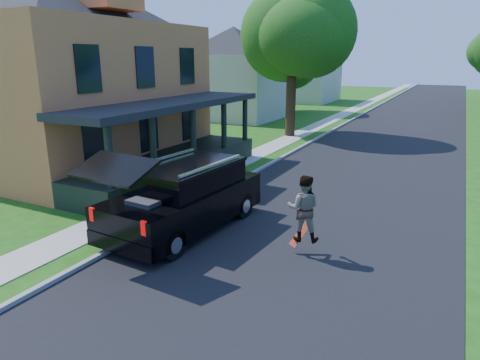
% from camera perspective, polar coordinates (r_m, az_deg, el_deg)
% --- Properties ---
extents(ground, '(140.00, 140.00, 0.00)m').
position_cam_1_polar(ground, '(9.91, 3.52, -12.75)').
color(ground, '#1C4D0F').
rests_on(ground, ground).
extents(street, '(8.00, 120.00, 0.02)m').
position_cam_1_polar(street, '(28.60, 19.87, 5.43)').
color(street, black).
rests_on(street, ground).
extents(curb, '(0.15, 120.00, 0.12)m').
position_cam_1_polar(curb, '(29.36, 12.00, 6.28)').
color(curb, gray).
rests_on(curb, ground).
extents(sidewalk, '(1.30, 120.00, 0.03)m').
position_cam_1_polar(sidewalk, '(29.79, 9.11, 6.56)').
color(sidewalk, '#9D9D95').
rests_on(sidewalk, ground).
extents(front_walk, '(6.50, 1.20, 0.03)m').
position_cam_1_polar(front_walk, '(19.62, -15.20, 1.36)').
color(front_walk, '#9D9D95').
rests_on(front_walk, ground).
extents(main_house, '(15.56, 15.56, 10.10)m').
position_cam_1_polar(main_house, '(21.42, -23.04, 15.18)').
color(main_house, '#D9753F').
rests_on(main_house, ground).
extents(neighbor_house_mid, '(12.78, 12.78, 8.30)m').
position_cam_1_polar(neighbor_house_mid, '(36.19, -0.87, 15.04)').
color(neighbor_house_mid, beige).
rests_on(neighbor_house_mid, ground).
extents(neighbor_house_far, '(12.78, 12.78, 8.30)m').
position_cam_1_polar(neighbor_house_far, '(50.89, 7.88, 15.16)').
color(neighbor_house_far, beige).
rests_on(neighbor_house_far, ground).
extents(black_suv, '(2.49, 5.66, 2.57)m').
position_cam_1_polar(black_suv, '(12.17, -7.45, -2.23)').
color(black_suv, black).
rests_on(black_suv, ground).
extents(skateboarder, '(0.94, 0.81, 1.67)m').
position_cam_1_polar(skateboarder, '(10.59, 8.47, -3.74)').
color(skateboarder, black).
rests_on(skateboarder, ground).
extents(skateboard, '(0.47, 0.45, 0.62)m').
position_cam_1_polar(skateboard, '(10.94, 8.04, -7.28)').
color(skateboard, red).
rests_on(skateboard, ground).
extents(tree_left_mid, '(6.22, 6.16, 9.30)m').
position_cam_1_polar(tree_left_mid, '(27.20, 7.02, 18.62)').
color(tree_left_mid, black).
rests_on(tree_left_mid, ground).
extents(tree_left_far, '(6.52, 6.59, 8.64)m').
position_cam_1_polar(tree_left_far, '(40.39, 6.88, 16.92)').
color(tree_left_far, black).
rests_on(tree_left_far, ground).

